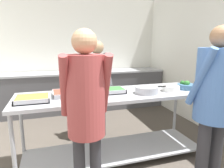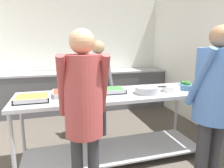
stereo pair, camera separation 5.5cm
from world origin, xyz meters
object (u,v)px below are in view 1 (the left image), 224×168
guest_serving_right (215,94)px  cook_behind_counter (98,79)px  broccoli_bowl (186,86)px  plate_stack (171,88)px  sauce_pan (147,90)px  guest_serving_left (86,104)px  serving_tray_greens (107,91)px  serving_tray_roast (70,93)px  serving_tray_vegetables (32,99)px

guest_serving_right → cook_behind_counter: bearing=117.6°
broccoli_bowl → guest_serving_right: size_ratio=0.14×
broccoli_bowl → plate_stack: bearing=-172.1°
sauce_pan → cook_behind_counter: cook_behind_counter is taller
sauce_pan → broccoli_bowl: bearing=5.4°
sauce_pan → guest_serving_left: 1.07m
serving_tray_greens → guest_serving_right: size_ratio=0.27×
serving_tray_roast → broccoli_bowl: 1.60m
broccoli_bowl → serving_tray_greens: bearing=174.3°
serving_tray_roast → plate_stack: size_ratio=1.69×
plate_stack → broccoli_bowl: (0.28, 0.04, 0.01)m
sauce_pan → cook_behind_counter: 0.98m
serving_tray_roast → broccoli_bowl: size_ratio=1.65×
guest_serving_left → cook_behind_counter: size_ratio=1.05×
plate_stack → broccoli_bowl: broccoli_bowl is taller
serving_tray_roast → cook_behind_counter: cook_behind_counter is taller
cook_behind_counter → serving_tray_roast: bearing=-127.1°
serving_tray_roast → cook_behind_counter: (0.51, 0.68, 0.04)m
guest_serving_right → serving_tray_roast: bearing=146.0°
plate_stack → cook_behind_counter: cook_behind_counter is taller
sauce_pan → cook_behind_counter: size_ratio=0.27×
plate_stack → serving_tray_vegetables: bearing=178.8°
serving_tray_greens → guest_serving_right: 1.25m
serving_tray_vegetables → serving_tray_roast: 0.44m
cook_behind_counter → guest_serving_left: bearing=-107.1°
guest_serving_right → plate_stack: bearing=91.8°
serving_tray_roast → plate_stack: plate_stack is taller
broccoli_bowl → guest_serving_right: 0.82m
serving_tray_roast → guest_serving_right: 1.62m
cook_behind_counter → plate_stack: bearing=-46.7°
serving_tray_vegetables → guest_serving_left: size_ratio=0.22×
plate_stack → guest_serving_right: guest_serving_right is taller
plate_stack → guest_serving_left: (-1.26, -0.62, 0.08)m
plate_stack → cook_behind_counter: size_ratio=0.15×
broccoli_bowl → guest_serving_left: size_ratio=0.15×
serving_tray_greens → broccoli_bowl: broccoli_bowl is taller
serving_tray_vegetables → plate_stack: size_ratio=1.51×
serving_tray_vegetables → serving_tray_roast: same height
broccoli_bowl → cook_behind_counter: size_ratio=0.15×
serving_tray_roast → guest_serving_left: bearing=-85.6°
serving_tray_roast → serving_tray_greens: bearing=-2.8°
plate_stack → guest_serving_left: size_ratio=0.14×
serving_tray_roast → broccoli_bowl: bearing=-4.9°
serving_tray_greens → sauce_pan: (0.48, -0.17, 0.02)m
plate_stack → guest_serving_right: (0.02, -0.73, 0.10)m
plate_stack → guest_serving_right: 0.74m
broccoli_bowl → cook_behind_counter: (-1.08, 0.82, 0.02)m
sauce_pan → serving_tray_greens: bearing=160.0°
plate_stack → broccoli_bowl: bearing=7.9°
sauce_pan → guest_serving_left: bearing=-146.0°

